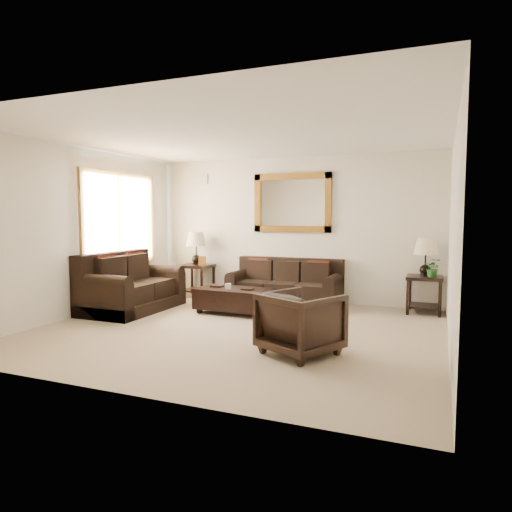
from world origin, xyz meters
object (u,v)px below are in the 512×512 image
at_px(loveseat, 129,289).
at_px(end_table_right, 425,264).
at_px(sofa, 285,288).
at_px(end_table_left, 196,254).
at_px(coffee_table, 233,298).
at_px(armchair, 301,320).

relative_size(loveseat, end_table_right, 1.41).
distance_m(sofa, end_table_right, 2.44).
bearing_deg(end_table_left, end_table_right, 0.14).
distance_m(loveseat, coffee_table, 1.80).
xyz_separation_m(loveseat, end_table_right, (4.67, 1.61, 0.45)).
bearing_deg(end_table_left, sofa, -1.95).
bearing_deg(sofa, armchair, -68.33).
height_order(end_table_left, coffee_table, end_table_left).
bearing_deg(sofa, end_table_left, 178.05).
xyz_separation_m(sofa, coffee_table, (-0.54, -1.11, -0.04)).
distance_m(sofa, loveseat, 2.76).
bearing_deg(loveseat, end_table_right, -71.02).
bearing_deg(sofa, loveseat, -146.21).
height_order(end_table_left, armchair, end_table_left).
bearing_deg(armchair, loveseat, 6.16).
height_order(coffee_table, armchair, armchair).
bearing_deg(end_table_left, armchair, -43.98).
bearing_deg(armchair, coffee_table, -18.98).
xyz_separation_m(loveseat, end_table_left, (0.40, 1.60, 0.48)).
distance_m(end_table_right, coffee_table, 3.20).
xyz_separation_m(end_table_right, armchair, (-1.25, -2.92, -0.41)).
relative_size(loveseat, armchair, 2.17).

